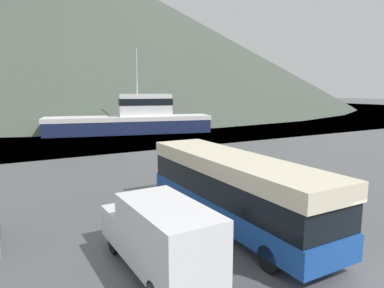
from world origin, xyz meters
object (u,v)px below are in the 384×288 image
(delivery_van, at_px, (160,235))
(small_boat, at_px, (203,123))
(storage_bin, at_px, (275,187))
(fishing_boat, at_px, (133,119))
(tour_bus, at_px, (233,187))

(delivery_van, relative_size, small_boat, 0.71)
(storage_bin, bearing_deg, fishing_boat, 84.29)
(delivery_van, relative_size, storage_bin, 4.07)
(small_boat, bearing_deg, fishing_boat, 116.74)
(delivery_van, bearing_deg, fishing_boat, 70.00)
(small_boat, bearing_deg, tour_bus, 162.39)
(tour_bus, bearing_deg, delivery_van, -154.84)
(storage_bin, bearing_deg, small_boat, 64.55)
(delivery_van, xyz_separation_m, storage_bin, (8.36, 3.75, -0.56))
(delivery_van, xyz_separation_m, small_boat, (24.58, 37.82, -0.84))
(tour_bus, xyz_separation_m, delivery_van, (-4.25, -1.95, -0.46))
(tour_bus, relative_size, storage_bin, 7.54)
(tour_bus, relative_size, delivery_van, 1.85)
(tour_bus, xyz_separation_m, fishing_boat, (7.17, 32.40, 0.18))
(tour_bus, relative_size, small_boat, 1.31)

